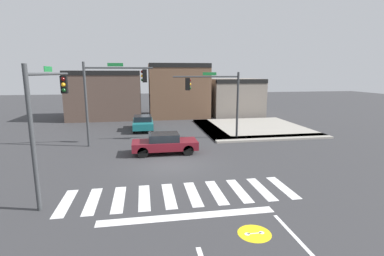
% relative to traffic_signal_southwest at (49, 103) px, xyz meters
% --- Properties ---
extents(ground_plane, '(120.00, 120.00, 0.00)m').
position_rel_traffic_signal_southwest_xyz_m(ground_plane, '(5.74, 2.68, -4.03)').
color(ground_plane, '#353538').
extents(crosswalk_near, '(10.28, 2.70, 0.01)m').
position_rel_traffic_signal_southwest_xyz_m(crosswalk_near, '(5.74, -1.82, -4.02)').
color(crosswalk_near, silver).
rests_on(crosswalk_near, ground_plane).
extents(bike_detector_marking, '(1.15, 1.15, 0.01)m').
position_rel_traffic_signal_southwest_xyz_m(bike_detector_marking, '(7.78, -5.38, -4.02)').
color(bike_detector_marking, yellow).
rests_on(bike_detector_marking, ground_plane).
extents(curb_corner_northeast, '(10.00, 10.60, 0.15)m').
position_rel_traffic_signal_southwest_xyz_m(curb_corner_northeast, '(14.23, 12.10, -3.95)').
color(curb_corner_northeast, '#9E998E').
rests_on(curb_corner_northeast, ground_plane).
extents(storefront_row, '(23.24, 6.49, 6.45)m').
position_rel_traffic_signal_southwest_xyz_m(storefront_row, '(6.65, 21.58, -1.19)').
color(storefront_row, brown).
rests_on(storefront_row, ground_plane).
extents(traffic_signal_southwest, '(0.32, 6.09, 5.71)m').
position_rel_traffic_signal_southwest_xyz_m(traffic_signal_southwest, '(0.00, 0.00, 0.00)').
color(traffic_signal_southwest, '#383A3D').
rests_on(traffic_signal_southwest, ground_plane).
extents(traffic_signal_northwest, '(4.94, 0.32, 6.14)m').
position_rel_traffic_signal_southwest_xyz_m(traffic_signal_northwest, '(1.94, 7.87, 0.22)').
color(traffic_signal_northwest, '#383A3D').
rests_on(traffic_signal_northwest, ground_plane).
extents(traffic_signal_northeast, '(5.35, 0.32, 5.43)m').
position_rel_traffic_signal_southwest_xyz_m(traffic_signal_northeast, '(9.88, 8.52, -0.21)').
color(traffic_signal_northeast, '#383A3D').
rests_on(traffic_signal_northeast, ground_plane).
extents(car_maroon, '(4.34, 1.78, 1.38)m').
position_rel_traffic_signal_southwest_xyz_m(car_maroon, '(5.54, 5.00, -3.31)').
color(car_maroon, maroon).
rests_on(car_maroon, ground_plane).
extents(car_teal, '(1.83, 4.23, 1.39)m').
position_rel_traffic_signal_southwest_xyz_m(car_teal, '(4.14, 13.40, -3.31)').
color(car_teal, '#196B70').
rests_on(car_teal, ground_plane).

